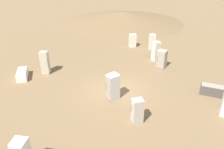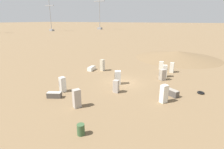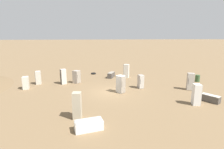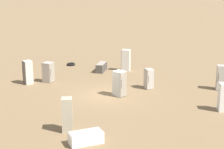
% 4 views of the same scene
% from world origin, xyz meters
% --- Properties ---
extents(ground_plane, '(1000.00, 1000.00, 0.00)m').
position_xyz_m(ground_plane, '(0.00, 0.00, 0.00)').
color(ground_plane, brown).
extents(discarded_fridge_0, '(0.77, 0.71, 1.94)m').
position_xyz_m(discarded_fridge_0, '(5.28, -4.09, 0.97)').
color(discarded_fridge_0, '#B2A88E').
rests_on(discarded_fridge_0, ground_plane).
extents(discarded_fridge_2, '(1.76, 1.44, 0.76)m').
position_xyz_m(discarded_fridge_2, '(-6.67, 1.67, 0.38)').
color(discarded_fridge_2, '#4C4742').
rests_on(discarded_fridge_2, ground_plane).
extents(discarded_fridge_4, '(0.99, 0.93, 1.83)m').
position_xyz_m(discarded_fridge_4, '(0.41, 0.78, 0.92)').
color(discarded_fridge_4, silver).
rests_on(discarded_fridge_4, ground_plane).
extents(discarded_fridge_5, '(0.89, 1.80, 0.65)m').
position_xyz_m(discarded_fridge_5, '(7.12, -3.54, 0.32)').
color(discarded_fridge_5, white).
rests_on(discarded_fridge_5, ground_plane).
extents(discarded_fridge_6, '(0.68, 0.59, 1.54)m').
position_xyz_m(discarded_fridge_6, '(-0.54, 3.49, 0.77)').
color(discarded_fridge_6, '#A89E93').
rests_on(discarded_fridge_6, ground_plane).
extents(discarded_fridge_7, '(0.87, 0.93, 1.94)m').
position_xyz_m(discarded_fridge_7, '(-6.13, 3.79, 0.97)').
color(discarded_fridge_7, silver).
rests_on(discarded_fridge_7, ground_plane).
extents(discarded_fridge_8, '(1.04, 1.04, 1.62)m').
position_xyz_m(discarded_fridge_8, '(-4.80, -3.39, 0.81)').
color(discarded_fridge_8, '#A89E93').
rests_on(discarded_fridge_8, ground_plane).
extents(discarded_fridge_10, '(0.87, 0.90, 1.89)m').
position_xyz_m(discarded_fridge_10, '(1.52, 8.49, 0.94)').
color(discarded_fridge_10, '#A89E93').
rests_on(discarded_fridge_10, ground_plane).
extents(discarded_fridge_11, '(0.79, 0.79, 1.83)m').
position_xyz_m(discarded_fridge_11, '(5.40, 5.96, 0.92)').
color(discarded_fridge_11, white).
rests_on(discarded_fridge_11, ground_plane).
extents(discarded_fridge_12, '(0.77, 0.78, 1.87)m').
position_xyz_m(discarded_fridge_12, '(-4.85, -5.01, 0.93)').
color(discarded_fridge_12, beige).
rests_on(discarded_fridge_12, ground_plane).
extents(scrap_tire, '(0.79, 0.79, 0.21)m').
position_xyz_m(scrap_tire, '(-9.78, -0.40, 0.10)').
color(scrap_tire, black).
rests_on(scrap_tire, ground_plane).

